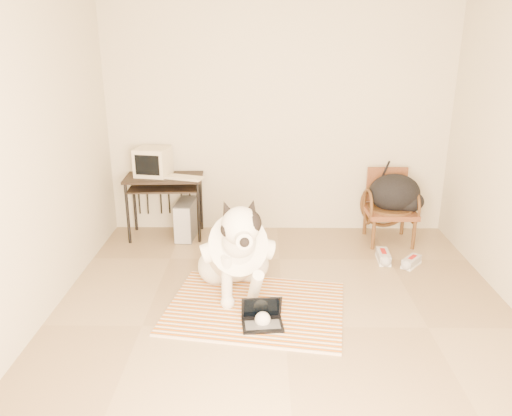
{
  "coord_description": "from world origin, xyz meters",
  "views": [
    {
      "loc": [
        -0.19,
        -3.55,
        2.25
      ],
      "look_at": [
        -0.24,
        0.59,
        0.83
      ],
      "focal_mm": 35.0,
      "sensor_mm": 36.0,
      "label": 1
    }
  ],
  "objects_px": {
    "pc_tower": "(186,219)",
    "crt_monitor": "(153,162)",
    "backpack": "(397,194)",
    "laptop": "(262,318)",
    "dog": "(236,252)",
    "computer_desk": "(164,185)",
    "rattan_chair": "(389,206)"
  },
  "relations": [
    {
      "from": "pc_tower",
      "to": "crt_monitor",
      "type": "bearing_deg",
      "value": 166.0
    },
    {
      "from": "backpack",
      "to": "crt_monitor",
      "type": "bearing_deg",
      "value": 176.14
    },
    {
      "from": "laptop",
      "to": "backpack",
      "type": "xyz_separation_m",
      "value": [
        1.52,
        1.82,
        0.5
      ]
    },
    {
      "from": "laptop",
      "to": "crt_monitor",
      "type": "bearing_deg",
      "value": 122.1
    },
    {
      "from": "dog",
      "to": "crt_monitor",
      "type": "bearing_deg",
      "value": 125.58
    },
    {
      "from": "crt_monitor",
      "to": "computer_desk",
      "type": "bearing_deg",
      "value": -25.97
    },
    {
      "from": "computer_desk",
      "to": "rattan_chair",
      "type": "height_order",
      "value": "rattan_chair"
    },
    {
      "from": "dog",
      "to": "backpack",
      "type": "bearing_deg",
      "value": 35.25
    },
    {
      "from": "computer_desk",
      "to": "crt_monitor",
      "type": "xyz_separation_m",
      "value": [
        -0.12,
        0.06,
        0.26
      ]
    },
    {
      "from": "laptop",
      "to": "computer_desk",
      "type": "distance_m",
      "value": 2.32
    },
    {
      "from": "computer_desk",
      "to": "pc_tower",
      "type": "xyz_separation_m",
      "value": [
        0.24,
        -0.03,
        -0.41
      ]
    },
    {
      "from": "rattan_chair",
      "to": "computer_desk",
      "type": "bearing_deg",
      "value": 178.18
    },
    {
      "from": "laptop",
      "to": "pc_tower",
      "type": "height_order",
      "value": "pc_tower"
    },
    {
      "from": "computer_desk",
      "to": "pc_tower",
      "type": "relative_size",
      "value": 1.87
    },
    {
      "from": "pc_tower",
      "to": "laptop",
      "type": "bearing_deg",
      "value": -65.02
    },
    {
      "from": "pc_tower",
      "to": "backpack",
      "type": "distance_m",
      "value": 2.44
    },
    {
      "from": "computer_desk",
      "to": "pc_tower",
      "type": "bearing_deg",
      "value": -7.29
    },
    {
      "from": "laptop",
      "to": "crt_monitor",
      "type": "distance_m",
      "value": 2.51
    },
    {
      "from": "laptop",
      "to": "rattan_chair",
      "type": "height_order",
      "value": "rattan_chair"
    },
    {
      "from": "crt_monitor",
      "to": "backpack",
      "type": "height_order",
      "value": "crt_monitor"
    },
    {
      "from": "laptop",
      "to": "pc_tower",
      "type": "xyz_separation_m",
      "value": [
        -0.89,
        1.92,
        0.15
      ]
    },
    {
      "from": "laptop",
      "to": "rattan_chair",
      "type": "distance_m",
      "value": 2.39
    },
    {
      "from": "computer_desk",
      "to": "crt_monitor",
      "type": "relative_size",
      "value": 2.18
    },
    {
      "from": "dog",
      "to": "rattan_chair",
      "type": "height_order",
      "value": "dog"
    },
    {
      "from": "laptop",
      "to": "rattan_chair",
      "type": "relative_size",
      "value": 0.43
    },
    {
      "from": "crt_monitor",
      "to": "rattan_chair",
      "type": "bearing_deg",
      "value": -3.01
    },
    {
      "from": "laptop",
      "to": "backpack",
      "type": "height_order",
      "value": "backpack"
    },
    {
      "from": "crt_monitor",
      "to": "backpack",
      "type": "distance_m",
      "value": 2.8
    },
    {
      "from": "pc_tower",
      "to": "backpack",
      "type": "bearing_deg",
      "value": -2.28
    },
    {
      "from": "pc_tower",
      "to": "rattan_chair",
      "type": "height_order",
      "value": "rattan_chair"
    },
    {
      "from": "pc_tower",
      "to": "backpack",
      "type": "xyz_separation_m",
      "value": [
        2.41,
        -0.1,
        0.35
      ]
    },
    {
      "from": "crt_monitor",
      "to": "rattan_chair",
      "type": "height_order",
      "value": "crt_monitor"
    }
  ]
}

